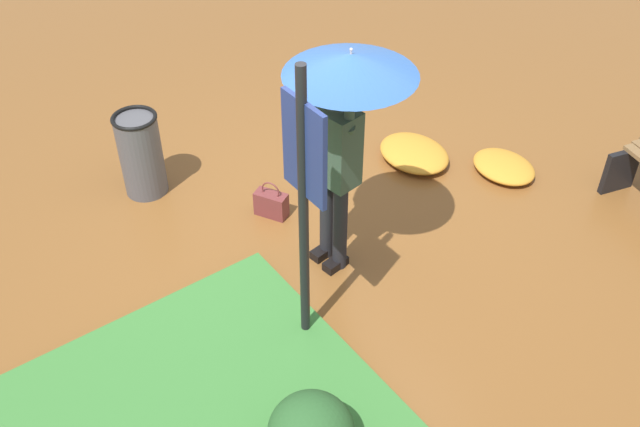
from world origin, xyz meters
The scene contains 7 objects.
ground_plane centered at (0.00, 0.00, 0.00)m, with size 18.00×18.00×0.00m, color brown.
person_with_umbrella centered at (0.35, -0.05, 1.55)m, with size 0.96×0.96×2.04m.
info_sign_post centered at (0.80, -0.71, 1.44)m, with size 0.44×0.07×2.30m.
handbag centered at (-0.55, -0.15, 0.13)m, with size 0.33×0.27×0.37m.
trash_bin centered at (-1.57, -0.92, 0.42)m, with size 0.42×0.42×0.83m.
leaf_pile_by_bench centered at (0.27, 2.06, 0.07)m, with size 0.66×0.53×0.15m.
leaf_pile_far_path centered at (-0.42, 1.49, 0.09)m, with size 0.77×0.62×0.17m.
Camera 1 is at (3.86, -2.82, 4.27)m, focal length 40.45 mm.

